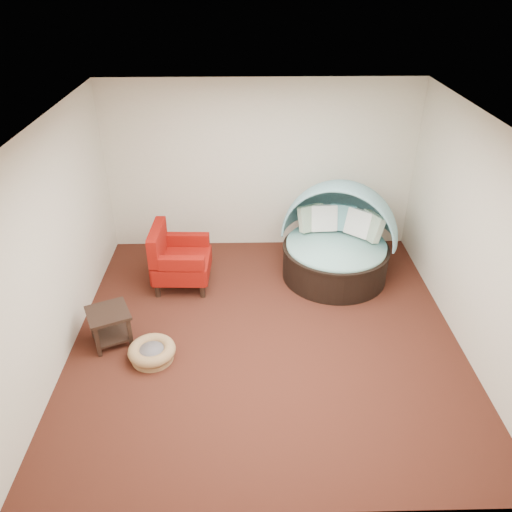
{
  "coord_description": "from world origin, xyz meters",
  "views": [
    {
      "loc": [
        -0.25,
        -5.16,
        4.29
      ],
      "look_at": [
        -0.12,
        0.6,
        0.85
      ],
      "focal_mm": 35.0,
      "sensor_mm": 36.0,
      "label": 1
    }
  ],
  "objects_px": {
    "red_armchair": "(177,259)",
    "side_table": "(109,323)",
    "canopy_daybed": "(338,234)",
    "pet_basket": "(152,352)"
  },
  "relations": [
    {
      "from": "red_armchair",
      "to": "side_table",
      "type": "bearing_deg",
      "value": -116.53
    },
    {
      "from": "pet_basket",
      "to": "red_armchair",
      "type": "xyz_separation_m",
      "value": [
        0.15,
        1.66,
        0.34
      ]
    },
    {
      "from": "canopy_daybed",
      "to": "side_table",
      "type": "xyz_separation_m",
      "value": [
        -3.15,
        -1.6,
        -0.38
      ]
    },
    {
      "from": "pet_basket",
      "to": "red_armchair",
      "type": "bearing_deg",
      "value": 84.75
    },
    {
      "from": "red_armchair",
      "to": "side_table",
      "type": "height_order",
      "value": "red_armchair"
    },
    {
      "from": "pet_basket",
      "to": "red_armchair",
      "type": "distance_m",
      "value": 1.7
    },
    {
      "from": "red_armchair",
      "to": "side_table",
      "type": "distance_m",
      "value": 1.52
    },
    {
      "from": "canopy_daybed",
      "to": "pet_basket",
      "type": "distance_m",
      "value": 3.28
    },
    {
      "from": "canopy_daybed",
      "to": "red_armchair",
      "type": "relative_size",
      "value": 2.15
    },
    {
      "from": "canopy_daybed",
      "to": "red_armchair",
      "type": "bearing_deg",
      "value": -154.58
    }
  ]
}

